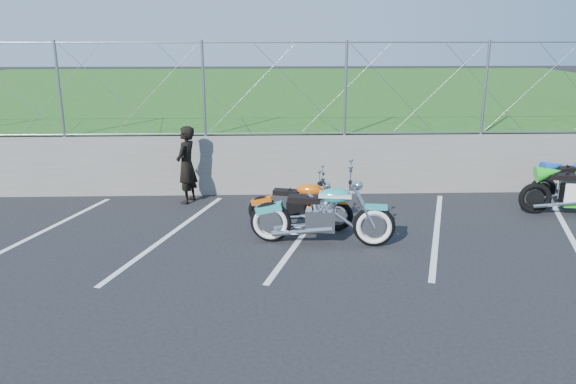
{
  "coord_description": "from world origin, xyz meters",
  "views": [
    {
      "loc": [
        -0.62,
        -8.48,
        3.56
      ],
      "look_at": [
        -0.3,
        1.3,
        0.67
      ],
      "focal_mm": 35.0,
      "sensor_mm": 36.0,
      "label": 1
    }
  ],
  "objects_px": {
    "sportbike_blue": "(575,182)",
    "person_standing": "(186,165)",
    "naked_orange": "(301,206)",
    "cruiser_turquoise": "(324,217)"
  },
  "relations": [
    {
      "from": "cruiser_turquoise",
      "to": "sportbike_blue",
      "type": "distance_m",
      "value": 5.89
    },
    {
      "from": "cruiser_turquoise",
      "to": "naked_orange",
      "type": "xyz_separation_m",
      "value": [
        -0.33,
        0.8,
        -0.08
      ]
    },
    {
      "from": "sportbike_blue",
      "to": "person_standing",
      "type": "xyz_separation_m",
      "value": [
        -8.11,
        0.29,
        0.36
      ]
    },
    {
      "from": "naked_orange",
      "to": "person_standing",
      "type": "relative_size",
      "value": 1.19
    },
    {
      "from": "sportbike_blue",
      "to": "person_standing",
      "type": "distance_m",
      "value": 8.12
    },
    {
      "from": "sportbike_blue",
      "to": "person_standing",
      "type": "relative_size",
      "value": 1.24
    },
    {
      "from": "cruiser_turquoise",
      "to": "person_standing",
      "type": "distance_m",
      "value": 3.61
    },
    {
      "from": "cruiser_turquoise",
      "to": "naked_orange",
      "type": "height_order",
      "value": "cruiser_turquoise"
    },
    {
      "from": "sportbike_blue",
      "to": "person_standing",
      "type": "height_order",
      "value": "person_standing"
    },
    {
      "from": "cruiser_turquoise",
      "to": "sportbike_blue",
      "type": "relative_size",
      "value": 1.22
    }
  ]
}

